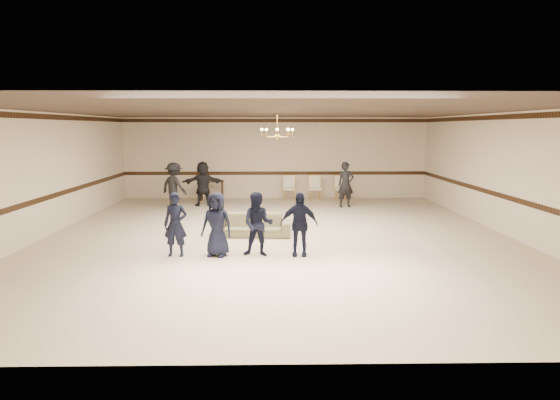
{
  "coord_description": "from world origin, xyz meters",
  "views": [
    {
      "loc": [
        -0.16,
        -12.48,
        2.8
      ],
      "look_at": [
        0.05,
        -0.5,
        1.02
      ],
      "focal_mm": 31.37,
      "sensor_mm": 36.0,
      "label": 1
    }
  ],
  "objects_px": {
    "chandelier": "(277,125)",
    "banquet_chair_mid": "(315,188)",
    "adult_left": "(174,186)",
    "banquet_chair_left": "(289,188)",
    "banquet_chair_right": "(341,188)",
    "console_table": "(212,190)",
    "boy_c": "(258,224)",
    "boy_d": "(299,224)",
    "adult_right": "(346,185)",
    "adult_mid": "(203,184)",
    "boy_a": "(176,225)",
    "boy_b": "(217,224)",
    "settee": "(253,225)"
  },
  "relations": [
    {
      "from": "settee",
      "to": "console_table",
      "type": "distance_m",
      "value": 6.62
    },
    {
      "from": "banquet_chair_left",
      "to": "banquet_chair_right",
      "type": "bearing_deg",
      "value": 2.29
    },
    {
      "from": "banquet_chair_mid",
      "to": "banquet_chair_right",
      "type": "height_order",
      "value": "same"
    },
    {
      "from": "boy_b",
      "to": "adult_left",
      "type": "height_order",
      "value": "adult_left"
    },
    {
      "from": "boy_a",
      "to": "adult_mid",
      "type": "xyz_separation_m",
      "value": [
        -0.37,
        7.03,
        0.1
      ]
    },
    {
      "from": "boy_c",
      "to": "adult_right",
      "type": "relative_size",
      "value": 0.88
    },
    {
      "from": "boy_a",
      "to": "adult_mid",
      "type": "relative_size",
      "value": 0.88
    },
    {
      "from": "chandelier",
      "to": "console_table",
      "type": "distance_m",
      "value": 6.45
    },
    {
      "from": "banquet_chair_mid",
      "to": "banquet_chair_right",
      "type": "distance_m",
      "value": 1.0
    },
    {
      "from": "adult_left",
      "to": "banquet_chair_mid",
      "type": "distance_m",
      "value": 5.39
    },
    {
      "from": "boy_a",
      "to": "boy_b",
      "type": "height_order",
      "value": "same"
    },
    {
      "from": "adult_right",
      "to": "banquet_chair_right",
      "type": "relative_size",
      "value": 1.67
    },
    {
      "from": "adult_left",
      "to": "adult_mid",
      "type": "distance_m",
      "value": 1.14
    },
    {
      "from": "adult_right",
      "to": "banquet_chair_left",
      "type": "xyz_separation_m",
      "value": [
        -1.95,
        1.55,
        -0.32
      ]
    },
    {
      "from": "banquet_chair_left",
      "to": "boy_b",
      "type": "bearing_deg",
      "value": -100.65
    },
    {
      "from": "boy_d",
      "to": "adult_mid",
      "type": "distance_m",
      "value": 7.67
    },
    {
      "from": "adult_mid",
      "to": "boy_b",
      "type": "bearing_deg",
      "value": 90.04
    },
    {
      "from": "settee",
      "to": "banquet_chair_right",
      "type": "xyz_separation_m",
      "value": [
        3.16,
        6.15,
        0.2
      ]
    },
    {
      "from": "boy_b",
      "to": "banquet_chair_left",
      "type": "relative_size",
      "value": 1.46
    },
    {
      "from": "adult_mid",
      "to": "console_table",
      "type": "relative_size",
      "value": 1.76
    },
    {
      "from": "boy_c",
      "to": "banquet_chair_right",
      "type": "xyz_separation_m",
      "value": [
        2.98,
        8.18,
        -0.22
      ]
    },
    {
      "from": "banquet_chair_right",
      "to": "boy_a",
      "type": "bearing_deg",
      "value": -117.65
    },
    {
      "from": "adult_left",
      "to": "adult_right",
      "type": "xyz_separation_m",
      "value": [
        6.0,
        0.3,
        0.0
      ]
    },
    {
      "from": "adult_right",
      "to": "console_table",
      "type": "bearing_deg",
      "value": 150.49
    },
    {
      "from": "chandelier",
      "to": "console_table",
      "type": "xyz_separation_m",
      "value": [
        -2.48,
        5.4,
        -2.49
      ]
    },
    {
      "from": "settee",
      "to": "boy_b",
      "type": "bearing_deg",
      "value": -106.43
    },
    {
      "from": "boy_a",
      "to": "banquet_chair_right",
      "type": "height_order",
      "value": "boy_a"
    },
    {
      "from": "banquet_chair_left",
      "to": "banquet_chair_mid",
      "type": "bearing_deg",
      "value": 2.29
    },
    {
      "from": "adult_right",
      "to": "banquet_chair_right",
      "type": "height_order",
      "value": "adult_right"
    },
    {
      "from": "banquet_chair_right",
      "to": "console_table",
      "type": "bearing_deg",
      "value": -179.64
    },
    {
      "from": "banquet_chair_mid",
      "to": "banquet_chair_left",
      "type": "bearing_deg",
      "value": -179.5
    },
    {
      "from": "boy_c",
      "to": "banquet_chair_left",
      "type": "relative_size",
      "value": 1.46
    },
    {
      "from": "adult_left",
      "to": "banquet_chair_left",
      "type": "bearing_deg",
      "value": -122.86
    },
    {
      "from": "chandelier",
      "to": "boy_d",
      "type": "xyz_separation_m",
      "value": [
        0.44,
        -2.98,
        -2.17
      ]
    },
    {
      "from": "adult_left",
      "to": "boy_d",
      "type": "bearing_deg",
      "value": 154.69
    },
    {
      "from": "adult_right",
      "to": "adult_left",
      "type": "bearing_deg",
      "value": 172.84
    },
    {
      "from": "boy_b",
      "to": "boy_d",
      "type": "xyz_separation_m",
      "value": [
        1.8,
        0.0,
        0.0
      ]
    },
    {
      "from": "chandelier",
      "to": "banquet_chair_left",
      "type": "xyz_separation_m",
      "value": [
        0.52,
        5.2,
        -2.39
      ]
    },
    {
      "from": "chandelier",
      "to": "banquet_chair_mid",
      "type": "xyz_separation_m",
      "value": [
        1.52,
        5.2,
        -2.39
      ]
    },
    {
      "from": "boy_a",
      "to": "console_table",
      "type": "xyz_separation_m",
      "value": [
        -0.22,
        8.38,
        -0.32
      ]
    },
    {
      "from": "console_table",
      "to": "banquet_chair_right",
      "type": "bearing_deg",
      "value": 0.28
    },
    {
      "from": "boy_c",
      "to": "banquet_chair_right",
      "type": "relative_size",
      "value": 1.46
    },
    {
      "from": "adult_left",
      "to": "boy_a",
      "type": "bearing_deg",
      "value": 133.94
    },
    {
      "from": "boy_b",
      "to": "banquet_chair_right",
      "type": "bearing_deg",
      "value": 79.97
    },
    {
      "from": "chandelier",
      "to": "adult_mid",
      "type": "relative_size",
      "value": 0.58
    },
    {
      "from": "chandelier",
      "to": "banquet_chair_left",
      "type": "bearing_deg",
      "value": 84.28
    },
    {
      "from": "banquet_chair_right",
      "to": "console_table",
      "type": "height_order",
      "value": "banquet_chair_right"
    },
    {
      "from": "banquet_chair_left",
      "to": "console_table",
      "type": "xyz_separation_m",
      "value": [
        -3.0,
        0.2,
        -0.1
      ]
    },
    {
      "from": "boy_d",
      "to": "banquet_chair_mid",
      "type": "bearing_deg",
      "value": 87.83
    },
    {
      "from": "boy_c",
      "to": "chandelier",
      "type": "bearing_deg",
      "value": 89.39
    }
  ]
}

